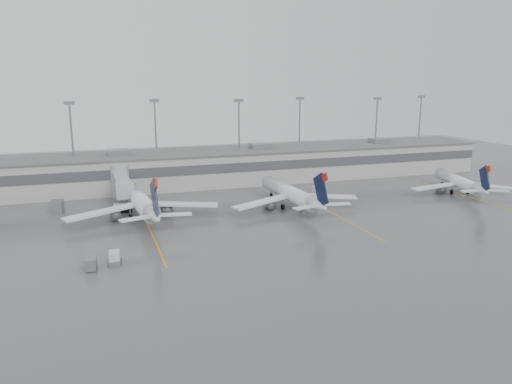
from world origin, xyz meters
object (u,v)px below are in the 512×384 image
object	(u,v)px
jet_mid_right	(291,193)
jet_far_right	(460,182)
baggage_tug	(115,259)
jet_mid_left	(141,202)

from	to	relation	value
jet_mid_right	jet_far_right	distance (m)	41.26
jet_mid_right	jet_far_right	world-z (taller)	jet_mid_right
jet_mid_right	baggage_tug	size ratio (longest dim) A/B	10.67
jet_mid_left	jet_far_right	size ratio (longest dim) A/B	1.22
jet_far_right	jet_mid_right	bearing A→B (deg)	-164.28
jet_mid_left	jet_mid_right	bearing A→B (deg)	-8.34
jet_mid_right	jet_far_right	xyz separation A→B (m)	(41.26, -0.19, -0.33)
baggage_tug	jet_far_right	bearing A→B (deg)	18.94
jet_mid_left	jet_far_right	world-z (taller)	jet_mid_left
jet_far_right	baggage_tug	size ratio (longest dim) A/B	9.28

